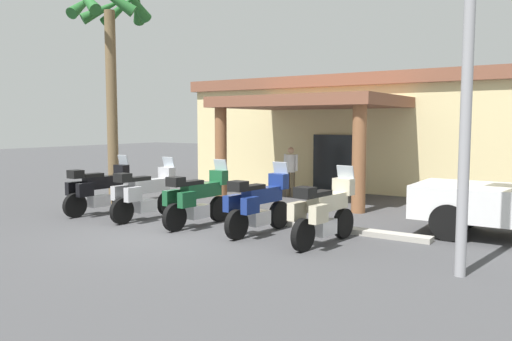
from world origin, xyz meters
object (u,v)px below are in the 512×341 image
(palm_tree_roadside, at_px, (111,33))
(motorcycle_cream, at_px, (324,212))
(motorcycle_blue, at_px, (258,204))
(motel_building, at_px, (366,131))
(motorcycle_black, at_px, (99,189))
(pedestrian, at_px, (291,168))
(motorcycle_silver, at_px, (145,193))
(motorcycle_green, at_px, (197,198))

(palm_tree_roadside, bearing_deg, motorcycle_cream, -9.54)
(motorcycle_blue, bearing_deg, motel_building, 14.11)
(motel_building, distance_m, motorcycle_black, 11.52)
(motorcycle_black, bearing_deg, motel_building, -12.80)
(motorcycle_blue, height_order, pedestrian, pedestrian)
(palm_tree_roadside, bearing_deg, motorcycle_silver, -27.06)
(pedestrian, bearing_deg, motorcycle_black, -28.39)
(motorcycle_green, relative_size, motorcycle_blue, 1.00)
(motel_building, distance_m, motorcycle_green, 10.80)
(motorcycle_green, height_order, palm_tree_roadside, palm_tree_roadside)
(motorcycle_silver, bearing_deg, motorcycle_cream, -85.37)
(motorcycle_black, xyz_separation_m, motorcycle_cream, (6.85, 0.19, 0.00))
(motel_building, xyz_separation_m, motorcycle_green, (-0.04, -10.70, -1.50))
(motorcycle_black, distance_m, pedestrian, 6.55)
(palm_tree_roadside, bearing_deg, pedestrian, 49.05)
(motorcycle_black, bearing_deg, pedestrian, -19.89)
(motorcycle_black, xyz_separation_m, motorcycle_green, (3.43, 0.18, 0.00))
(motorcycle_silver, relative_size, motorcycle_green, 1.00)
(motorcycle_blue, bearing_deg, motorcycle_green, 99.07)
(motorcycle_green, height_order, motorcycle_blue, same)
(motorcycle_cream, xyz_separation_m, palm_tree_roadside, (-7.94, 1.34, 4.58))
(motorcycle_cream, distance_m, palm_tree_roadside, 9.27)
(palm_tree_roadside, bearing_deg, motel_building, 64.03)
(motorcycle_black, bearing_deg, motorcycle_cream, -83.52)
(motorcycle_silver, height_order, motorcycle_cream, same)
(motorcycle_cream, bearing_deg, motel_building, 23.77)
(motel_building, xyz_separation_m, motorcycle_silver, (-1.75, -10.79, -1.50))
(motorcycle_silver, distance_m, pedestrian, 5.95)
(motorcycle_silver, bearing_deg, motel_building, -5.69)
(motel_building, height_order, motorcycle_cream, motel_building)
(motorcycle_blue, distance_m, palm_tree_roadside, 7.83)
(motel_building, height_order, motorcycle_black, motel_building)
(motel_building, relative_size, motorcycle_silver, 6.20)
(motel_building, relative_size, motorcycle_cream, 6.20)
(palm_tree_roadside, bearing_deg, motorcycle_blue, -11.14)
(motorcycle_green, xyz_separation_m, pedestrian, (-0.68, 5.76, 0.29))
(motel_building, distance_m, palm_tree_roadside, 10.85)
(motorcycle_silver, xyz_separation_m, motorcycle_blue, (3.43, 0.21, 0.00))
(motorcycle_silver, distance_m, motorcycle_cream, 5.14)
(motorcycle_green, distance_m, pedestrian, 5.81)
(motel_building, xyz_separation_m, motorcycle_blue, (1.67, -10.58, -1.50))
(palm_tree_roadside, bearing_deg, motorcycle_black, -54.47)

